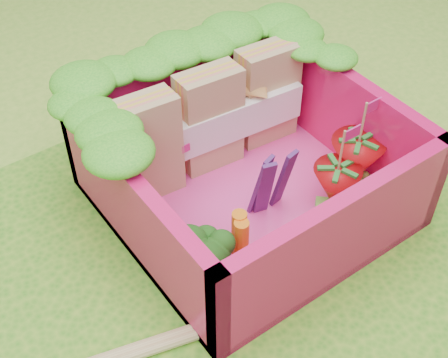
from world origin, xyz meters
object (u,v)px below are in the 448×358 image
Objects in this scene: strawberry_left at (335,186)px; strawberry_right at (355,162)px; bento_box at (248,163)px; sandwich_stack at (211,120)px; broccoli at (202,252)px.

strawberry_left is 0.20m from strawberry_right.
sandwich_stack reaches higher than bento_box.
strawberry_right is (0.19, 0.06, 0.02)m from strawberry_left.
broccoli is 0.62× the size of strawberry_right.
sandwich_stack is 0.79m from broccoli.
sandwich_stack is (0.01, 0.32, 0.05)m from bento_box.
sandwich_stack is 2.10× the size of strawberry_right.
sandwich_stack reaches higher than strawberry_right.
strawberry_left is at bearing -0.08° from broccoli.
bento_box is 0.56m from broccoli.
sandwich_stack is at bearing 131.49° from strawberry_right.
sandwich_stack is 0.76m from strawberry_right.
broccoli is 0.97m from strawberry_right.
strawberry_left is (0.78, -0.00, -0.06)m from broccoli.
strawberry_right is (0.50, -0.24, -0.08)m from bento_box.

